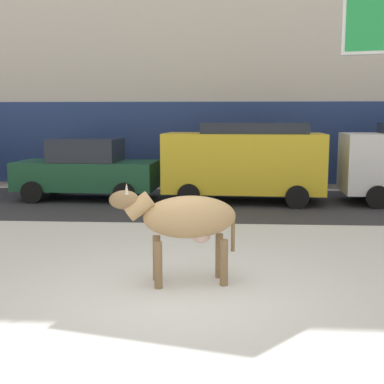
{
  "coord_description": "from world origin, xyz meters",
  "views": [
    {
      "loc": [
        0.7,
        -7.01,
        2.51
      ],
      "look_at": [
        0.09,
        2.51,
        1.1
      ],
      "focal_mm": 48.02,
      "sensor_mm": 36.0,
      "label": 1
    }
  ],
  "objects_px": {
    "cow_tan": "(185,219)",
    "car_darkgreen_sedan": "(87,170)",
    "pedestrian_near_billboard": "(239,165)",
    "pedestrian_by_cars": "(178,164)",
    "car_yellow_van": "(244,160)"
  },
  "relations": [
    {
      "from": "car_yellow_van",
      "to": "pedestrian_by_cars",
      "type": "xyz_separation_m",
      "value": [
        -2.16,
        2.39,
        -0.36
      ]
    },
    {
      "from": "car_darkgreen_sedan",
      "to": "pedestrian_by_cars",
      "type": "distance_m",
      "value": 3.4
    },
    {
      "from": "car_darkgreen_sedan",
      "to": "pedestrian_near_billboard",
      "type": "relative_size",
      "value": 2.47
    },
    {
      "from": "cow_tan",
      "to": "pedestrian_near_billboard",
      "type": "xyz_separation_m",
      "value": [
        1.07,
        9.93,
        -0.11
      ]
    },
    {
      "from": "car_yellow_van",
      "to": "car_darkgreen_sedan",
      "type": "bearing_deg",
      "value": 177.73
    },
    {
      "from": "car_darkgreen_sedan",
      "to": "car_yellow_van",
      "type": "height_order",
      "value": "car_yellow_van"
    },
    {
      "from": "car_darkgreen_sedan",
      "to": "pedestrian_near_billboard",
      "type": "xyz_separation_m",
      "value": [
        4.65,
        2.2,
        -0.03
      ]
    },
    {
      "from": "cow_tan",
      "to": "car_darkgreen_sedan",
      "type": "relative_size",
      "value": 0.45
    },
    {
      "from": "car_darkgreen_sedan",
      "to": "car_yellow_van",
      "type": "bearing_deg",
      "value": -2.27
    },
    {
      "from": "cow_tan",
      "to": "car_darkgreen_sedan",
      "type": "height_order",
      "value": "car_darkgreen_sedan"
    },
    {
      "from": "pedestrian_near_billboard",
      "to": "pedestrian_by_cars",
      "type": "distance_m",
      "value": 2.07
    },
    {
      "from": "pedestrian_near_billboard",
      "to": "pedestrian_by_cars",
      "type": "bearing_deg",
      "value": 180.0
    },
    {
      "from": "car_darkgreen_sedan",
      "to": "pedestrian_by_cars",
      "type": "relative_size",
      "value": 2.47
    },
    {
      "from": "car_darkgreen_sedan",
      "to": "pedestrian_by_cars",
      "type": "xyz_separation_m",
      "value": [
        2.58,
        2.2,
        -0.03
      ]
    },
    {
      "from": "car_yellow_van",
      "to": "pedestrian_by_cars",
      "type": "relative_size",
      "value": 2.71
    }
  ]
}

